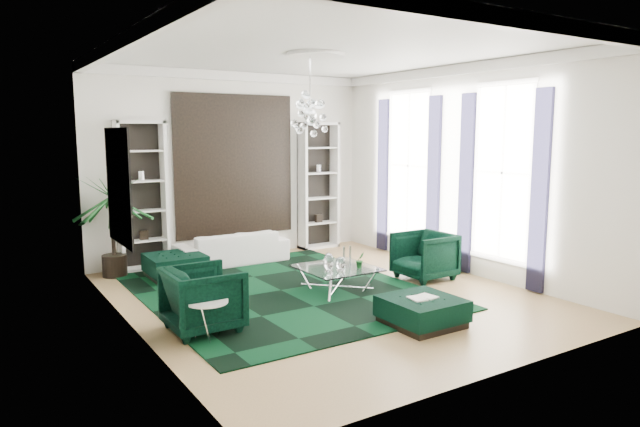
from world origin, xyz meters
TOP-DOWN VIEW (x-y plane):
  - floor at (0.00, 0.00)m, footprint 6.00×7.00m
  - ceiling at (0.00, 0.00)m, footprint 6.00×7.00m
  - wall_back at (0.00, 3.51)m, footprint 6.00×0.02m
  - wall_front at (0.00, -3.51)m, footprint 6.00×0.02m
  - wall_left at (-3.01, 0.00)m, footprint 0.02×7.00m
  - wall_right at (3.01, 0.00)m, footprint 0.02×7.00m
  - crown_molding at (0.00, 0.00)m, footprint 6.00×7.00m
  - ceiling_medallion at (0.00, 0.30)m, footprint 0.90×0.90m
  - tapestry at (0.00, 3.46)m, footprint 2.50×0.06m
  - shelving_left at (-1.95, 3.31)m, footprint 0.90×0.38m
  - shelving_right at (1.95, 3.31)m, footprint 0.90×0.38m
  - painting at (-2.97, 0.60)m, footprint 0.04×1.30m
  - window_near at (2.99, -0.90)m, footprint 0.03×1.10m
  - curtain_near_a at (2.96, -1.68)m, footprint 0.07×0.30m
  - curtain_near_b at (2.96, -0.12)m, footprint 0.07×0.30m
  - window_far at (2.99, 1.50)m, footprint 0.03×1.10m
  - curtain_far_a at (2.96, 0.72)m, footprint 0.07×0.30m
  - curtain_far_b at (2.96, 2.28)m, footprint 0.07×0.30m
  - rug at (-0.49, 0.60)m, footprint 4.20×5.00m
  - sofa at (-0.36, 2.88)m, footprint 2.18×0.85m
  - armchair_left at (-2.23, -0.49)m, footprint 0.94×0.91m
  - armchair_right at (2.04, -0.06)m, footprint 0.92×0.89m
  - coffee_table at (0.30, 0.13)m, footprint 1.16×1.16m
  - ottoman_side at (-1.67, 2.38)m, footprint 0.95×0.95m
  - ottoman_front at (0.32, -1.88)m, footprint 0.94×0.94m
  - book at (0.32, -1.88)m, footprint 0.39×0.26m
  - side_table at (-2.32, -0.87)m, footprint 0.52×0.52m
  - palm at (-2.56, 3.08)m, footprint 1.48×1.48m
  - chandelier at (-0.09, 0.32)m, footprint 0.84×0.84m
  - table_plant at (0.59, -0.11)m, footprint 0.14×0.12m

SIDE VIEW (x-z plane):
  - floor at x=0.00m, z-range -0.02..0.00m
  - rug at x=-0.49m, z-range 0.00..0.02m
  - ottoman_front at x=0.32m, z-range 0.00..0.38m
  - coffee_table at x=0.30m, z-range 0.00..0.40m
  - ottoman_side at x=-1.67m, z-range 0.00..0.42m
  - side_table at x=-2.32m, z-range 0.00..0.50m
  - sofa at x=-0.36m, z-range 0.00..0.64m
  - book at x=0.32m, z-range 0.38..0.40m
  - armchair_right at x=2.04m, z-range 0.00..0.84m
  - armchair_left at x=-2.23m, z-range 0.00..0.85m
  - table_plant at x=0.59m, z-range 0.40..0.66m
  - palm at x=-2.56m, z-range 0.00..2.36m
  - shelving_left at x=-1.95m, z-range 0.00..2.80m
  - shelving_right at x=1.95m, z-range 0.00..2.80m
  - curtain_near_a at x=2.96m, z-range 0.02..3.27m
  - curtain_near_b at x=2.96m, z-range 0.02..3.27m
  - curtain_far_a at x=2.96m, z-range 0.02..3.27m
  - curtain_far_b at x=2.96m, z-range 0.02..3.27m
  - painting at x=-2.97m, z-range 1.05..2.65m
  - wall_back at x=0.00m, z-range 0.00..3.80m
  - wall_front at x=0.00m, z-range 0.00..3.80m
  - wall_left at x=-3.01m, z-range 0.00..3.80m
  - wall_right at x=3.01m, z-range 0.00..3.80m
  - tapestry at x=0.00m, z-range 0.50..3.30m
  - window_near at x=2.99m, z-range 0.45..3.35m
  - window_far at x=2.99m, z-range 0.45..3.35m
  - chandelier at x=-0.09m, z-range 2.47..3.23m
  - crown_molding at x=0.00m, z-range 3.61..3.79m
  - ceiling_medallion at x=0.00m, z-range 3.75..3.79m
  - ceiling at x=0.00m, z-range 3.80..3.82m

